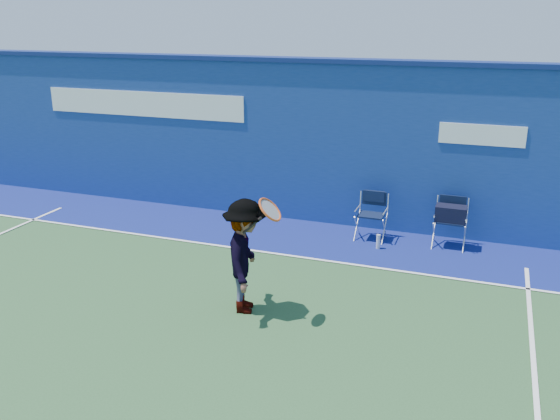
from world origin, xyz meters
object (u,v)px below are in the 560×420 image
(directors_chair_right, at_px, (450,227))
(water_bottle, at_px, (378,242))
(tennis_player, at_px, (245,256))
(directors_chair_left, at_px, (371,224))

(directors_chair_right, bearing_deg, water_bottle, -155.38)
(tennis_player, bearing_deg, directors_chair_right, 54.52)
(directors_chair_left, relative_size, directors_chair_right, 0.98)
(water_bottle, xyz_separation_m, tennis_player, (-1.25, -2.81, 0.65))
(directors_chair_left, relative_size, tennis_player, 0.51)
(directors_chair_left, height_order, directors_chair_right, directors_chair_right)
(directors_chair_left, height_order, tennis_player, tennis_player)
(directors_chair_left, bearing_deg, directors_chair_right, 3.42)
(directors_chair_left, bearing_deg, tennis_player, -107.52)
(water_bottle, relative_size, tennis_player, 0.16)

